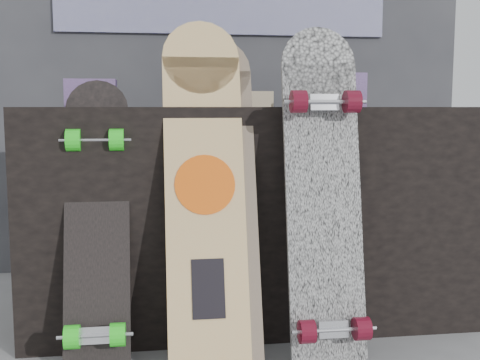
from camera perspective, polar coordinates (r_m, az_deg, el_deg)
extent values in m
cube|color=black|center=(2.29, 0.71, -3.14)|extent=(1.60, 0.60, 0.80)
cube|color=#36363C|center=(3.11, -1.77, 12.48)|extent=(2.40, 0.20, 2.20)
cube|color=#110F5C|center=(3.02, -1.54, 16.45)|extent=(1.60, 0.02, 0.30)
cube|color=#463266|center=(2.28, -13.92, 7.99)|extent=(0.18, 0.12, 0.10)
cube|color=#463266|center=(2.23, 9.64, 8.38)|extent=(0.14, 0.14, 0.12)
cube|color=#D1B78C|center=(2.36, 0.32, 7.67)|extent=(0.22, 0.10, 0.06)
cube|color=beige|center=(1.88, -3.29, -2.90)|extent=(0.25, 0.31, 0.96)
cylinder|color=beige|center=(2.00, -3.76, 11.48)|extent=(0.25, 0.09, 0.24)
cylinder|color=#FF6210|center=(1.88, -3.34, -0.43)|extent=(0.19, 0.06, 0.18)
cube|color=black|center=(1.85, -3.02, -10.26)|extent=(0.10, 0.06, 0.17)
cube|color=tan|center=(1.88, -1.81, -3.54)|extent=(0.23, 0.30, 0.92)
cylinder|color=tan|center=(2.00, -2.34, 10.23)|extent=(0.23, 0.08, 0.22)
cube|color=silver|center=(1.89, 7.97, -3.28)|extent=(0.24, 0.20, 0.94)
cylinder|color=silver|center=(1.95, 7.42, 10.83)|extent=(0.24, 0.06, 0.24)
cube|color=silver|center=(1.87, 8.76, -13.79)|extent=(0.09, 0.04, 0.05)
cylinder|color=#590C1D|center=(1.83, 6.35, -14.10)|extent=(0.05, 0.07, 0.07)
cylinder|color=#590C1D|center=(1.88, 11.46, -13.64)|extent=(0.05, 0.07, 0.07)
cube|color=silver|center=(1.88, 7.93, 7.24)|extent=(0.09, 0.04, 0.05)
cylinder|color=#590C1D|center=(1.84, 5.57, 7.41)|extent=(0.05, 0.07, 0.07)
cylinder|color=#590C1D|center=(1.89, 10.57, 7.31)|extent=(0.05, 0.07, 0.07)
cube|color=black|center=(1.95, -13.39, -5.27)|extent=(0.20, 0.26, 0.79)
cylinder|color=black|center=(2.03, -13.40, 6.45)|extent=(0.20, 0.08, 0.20)
cube|color=silver|center=(1.90, -13.51, -14.13)|extent=(0.09, 0.04, 0.06)
cylinder|color=#28F021|center=(1.89, -15.63, -14.14)|extent=(0.04, 0.07, 0.07)
cylinder|color=#28F021|center=(1.87, -11.50, -14.17)|extent=(0.05, 0.07, 0.07)
cube|color=silver|center=(1.96, -13.51, 3.57)|extent=(0.09, 0.04, 0.06)
cylinder|color=#28F021|center=(1.94, -15.50, 3.67)|extent=(0.04, 0.07, 0.07)
cylinder|color=#28F021|center=(1.93, -11.61, 3.76)|extent=(0.05, 0.07, 0.07)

